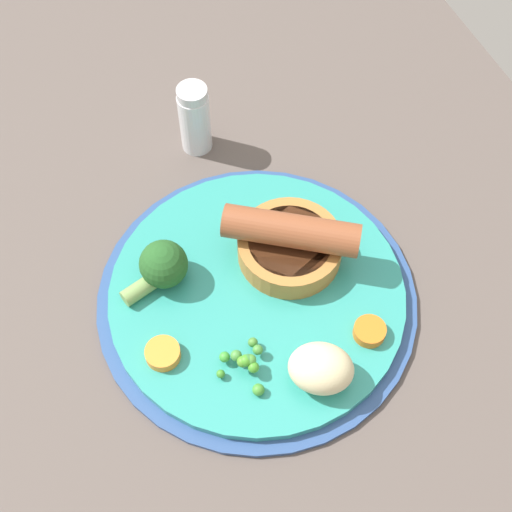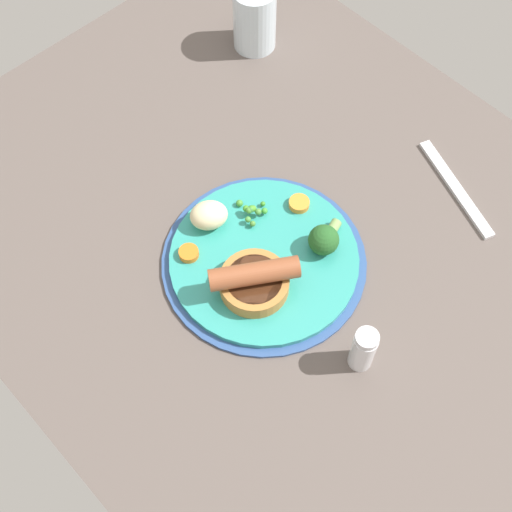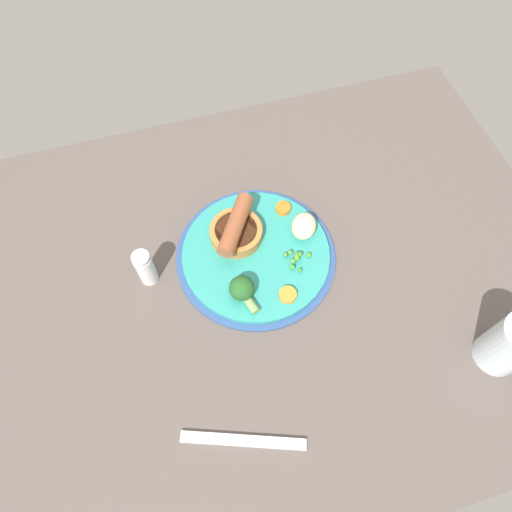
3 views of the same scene
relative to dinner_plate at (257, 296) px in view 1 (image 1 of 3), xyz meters
The scene contains 9 objects.
dining_table 5.50cm from the dinner_plate, 109.00° to the right, with size 110.00×80.00×3.00cm, color #564C47.
dinner_plate is the anchor object (origin of this frame).
sausage_pudding 5.52cm from the dinner_plate, 120.25° to the left, with size 9.11×11.26×5.26cm.
pea_pile 7.27cm from the dinner_plate, 29.34° to the right, with size 4.72×4.22×1.93cm.
broccoli_floret_near 8.62cm from the dinner_plate, 121.76° to the right, with size 4.17×6.35×4.17cm.
potato_chunk_0 9.66cm from the dinner_plate, 10.14° to the left, with size 5.18×4.21×3.75cm, color beige.
carrot_slice_0 9.75cm from the dinner_plate, 74.13° to the right, with size 2.87×2.87×1.00cm, color orange.
carrot_slice_1 10.16cm from the dinner_plate, 44.40° to the left, with size 2.68×2.68×1.01cm, color orange.
salt_shaker 18.79cm from the dinner_plate, behind, with size 3.03×3.03×7.66cm.
Camera 1 is at (28.77, -6.35, 57.92)cm, focal length 50.00 mm.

